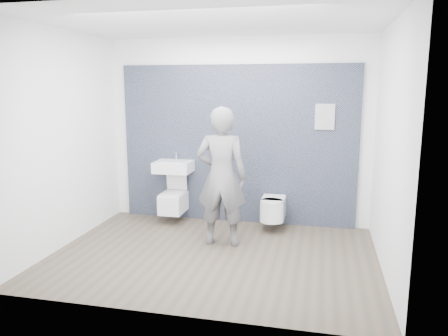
% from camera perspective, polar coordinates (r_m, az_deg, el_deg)
% --- Properties ---
extents(ground, '(4.00, 4.00, 0.00)m').
position_cam_1_polar(ground, '(5.57, -1.40, -11.29)').
color(ground, brown).
rests_on(ground, ground).
extents(room_shell, '(4.00, 4.00, 4.00)m').
position_cam_1_polar(room_shell, '(5.18, -1.48, 6.87)').
color(room_shell, white).
rests_on(room_shell, ground).
extents(tile_wall, '(3.60, 0.06, 2.40)m').
position_cam_1_polar(tile_wall, '(6.92, 1.61, -6.86)').
color(tile_wall, black).
rests_on(tile_wall, ground).
extents(washbasin, '(0.56, 0.42, 0.42)m').
position_cam_1_polar(washbasin, '(6.73, -6.63, 0.21)').
color(washbasin, white).
rests_on(washbasin, ground).
extents(toilet_square, '(0.34, 0.50, 0.67)m').
position_cam_1_polar(toilet_square, '(6.82, -6.62, -4.34)').
color(toilet_square, white).
rests_on(toilet_square, ground).
extents(toilet_rounded, '(0.34, 0.58, 0.32)m').
position_cam_1_polar(toilet_rounded, '(6.44, 6.37, -5.32)').
color(toilet_rounded, white).
rests_on(toilet_rounded, ground).
extents(info_placard, '(0.28, 0.03, 0.37)m').
position_cam_1_polar(info_placard, '(6.76, 12.45, -7.55)').
color(info_placard, white).
rests_on(info_placard, ground).
extents(visitor, '(0.69, 0.47, 1.83)m').
position_cam_1_polar(visitor, '(5.68, -0.34, -1.17)').
color(visitor, slate).
rests_on(visitor, ground).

